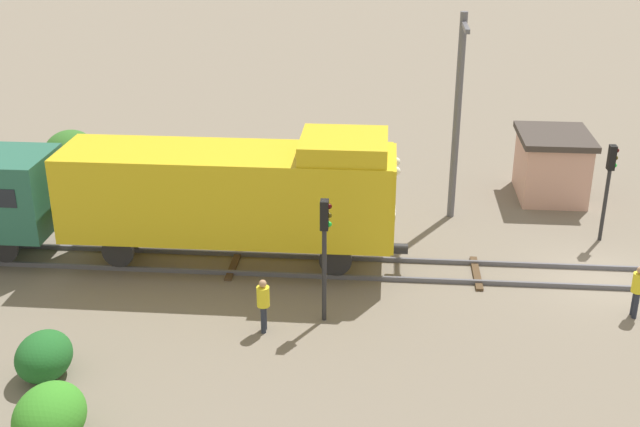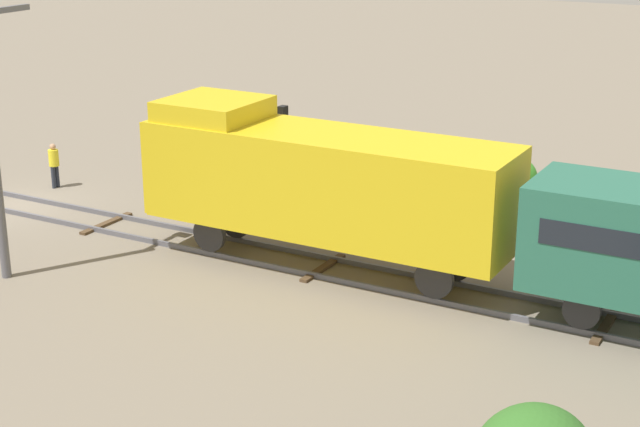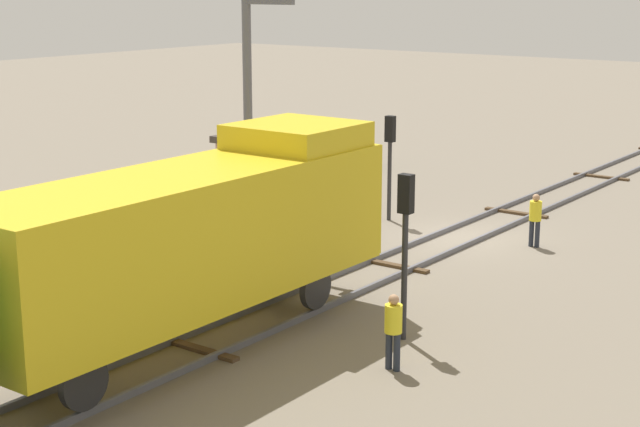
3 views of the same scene
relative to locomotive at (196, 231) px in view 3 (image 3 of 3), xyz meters
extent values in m
plane|color=#756B5B|center=(0.00, -12.37, -2.77)|extent=(149.72, 149.72, 0.00)
cube|color=#595960|center=(-0.72, -12.37, -2.69)|extent=(0.10, 99.82, 0.16)
cube|color=#595960|center=(0.72, -12.37, -2.69)|extent=(0.10, 99.82, 0.16)
cube|color=#4C3823|center=(0.00, -24.85, -2.73)|extent=(2.40, 0.24, 0.09)
cube|color=#4C3823|center=(0.00, -16.53, -2.73)|extent=(2.40, 0.24, 0.09)
cube|color=#4C3823|center=(0.00, -8.21, -2.73)|extent=(2.40, 0.24, 0.09)
cube|color=#4C3823|center=(0.00, 0.11, -2.73)|extent=(2.40, 0.24, 0.09)
cube|color=gold|center=(0.00, 0.24, -0.06)|extent=(2.90, 11.00, 2.90)
cube|color=gold|center=(0.00, -3.66, 1.69)|extent=(2.75, 2.80, 0.60)
cube|color=gold|center=(0.00, -5.31, -0.06)|extent=(2.84, 0.10, 2.84)
cube|color=white|center=(0.00, -5.35, -0.26)|extent=(2.46, 0.06, 0.20)
sphere|color=white|center=(-0.45, -5.36, 1.04)|extent=(0.28, 0.28, 0.28)
sphere|color=white|center=(0.45, -5.36, 1.04)|extent=(0.28, 0.28, 0.28)
cylinder|color=#262628|center=(0.00, -5.61, -1.91)|extent=(0.36, 0.50, 0.36)
cylinder|color=#262628|center=(-0.72, -3.46, -2.06)|extent=(0.18, 1.10, 1.10)
cylinder|color=#262628|center=(0.72, -3.46, -2.06)|extent=(0.18, 1.10, 1.10)
cylinder|color=#262628|center=(-0.72, 3.94, -2.06)|extent=(0.18, 1.10, 1.10)
cylinder|color=#262628|center=(0.72, 3.94, -2.06)|extent=(0.18, 1.10, 1.10)
cylinder|color=#262628|center=(3.20, -13.03, -0.94)|extent=(0.14, 0.14, 3.67)
cube|color=black|center=(3.20, -13.03, 0.45)|extent=(0.32, 0.24, 0.90)
sphere|color=#390606|center=(3.20, -13.17, 0.72)|extent=(0.16, 0.16, 0.16)
sphere|color=#3C3306|center=(3.20, -13.17, 0.44)|extent=(0.16, 0.16, 0.16)
sphere|color=green|center=(3.20, -13.17, 0.16)|extent=(0.16, 0.16, 0.16)
cylinder|color=#262628|center=(-3.40, -3.30, -0.81)|extent=(0.14, 0.14, 3.93)
cube|color=black|center=(-3.40, -3.30, 0.71)|extent=(0.32, 0.24, 0.90)
sphere|color=#390606|center=(-3.40, -3.44, 0.98)|extent=(0.16, 0.16, 0.16)
sphere|color=#3C3306|center=(-3.40, -3.44, 0.70)|extent=(0.16, 0.16, 0.16)
sphere|color=green|center=(-3.40, -3.44, 0.42)|extent=(0.16, 0.16, 0.16)
cylinder|color=#262B38|center=(-2.50, -12.75, -2.35)|extent=(0.15, 0.15, 0.85)
cylinder|color=#262B38|center=(-2.30, -12.75, -2.35)|extent=(0.15, 0.15, 0.85)
cylinder|color=yellow|center=(-2.40, -12.75, -1.61)|extent=(0.38, 0.38, 0.62)
sphere|color=tan|center=(-2.40, -12.75, -1.19)|extent=(0.23, 0.23, 0.23)
cylinder|color=#262B38|center=(-4.30, -1.57, -2.35)|extent=(0.15, 0.15, 0.85)
cylinder|color=#262B38|center=(-4.10, -1.57, -2.35)|extent=(0.15, 0.15, 0.85)
cylinder|color=yellow|center=(-4.20, -1.57, -1.61)|extent=(0.38, 0.38, 0.62)
sphere|color=tan|center=(-4.20, -1.57, -1.19)|extent=(0.23, 0.23, 0.23)
cylinder|color=#595960|center=(5.00, -7.66, 1.21)|extent=(0.28, 0.28, 7.97)
cube|color=#595960|center=(4.10, -7.66, 4.80)|extent=(1.80, 0.16, 0.16)
cube|color=#D19E8C|center=(7.50, -11.91, -1.52)|extent=(3.20, 2.60, 2.50)
cube|color=#3F3833|center=(7.50, -11.91, -0.15)|extent=(3.50, 2.90, 0.24)
cube|color=#2D2319|center=(7.50, -13.23, -1.82)|extent=(0.80, 0.06, 1.90)
ellipsoid|color=#306C26|center=(10.24, -20.21, -1.81)|extent=(2.64, 2.16, 1.92)
camera|label=1|loc=(-24.53, -4.96, 9.80)|focal=45.00mm
camera|label=2|loc=(23.67, 13.16, 7.99)|focal=55.00mm
camera|label=3|loc=(-14.67, 15.26, 5.37)|focal=55.00mm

